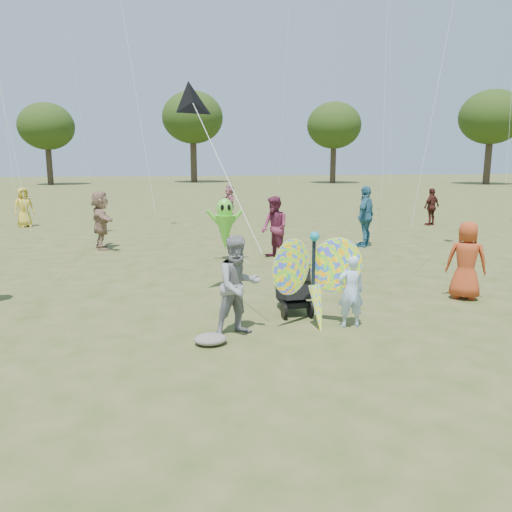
{
  "coord_description": "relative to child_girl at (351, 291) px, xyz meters",
  "views": [
    {
      "loc": [
        -1.76,
        -6.95,
        2.77
      ],
      "look_at": [
        -0.2,
        1.5,
        1.1
      ],
      "focal_mm": 35.0,
      "sensor_mm": 36.0,
      "label": 1
    }
  ],
  "objects": [
    {
      "name": "ground",
      "position": [
        -1.25,
        -0.64,
        -0.62
      ],
      "size": [
        160.0,
        160.0,
        0.0
      ],
      "primitive_type": "plane",
      "color": "#51592B",
      "rests_on": "ground"
    },
    {
      "name": "child_girl",
      "position": [
        0.0,
        0.0,
        0.0
      ],
      "size": [
        0.45,
        0.3,
        1.23
      ],
      "primitive_type": "imported",
      "rotation": [
        0.0,
        0.0,
        3.13
      ],
      "color": "#ACCBF4",
      "rests_on": "ground"
    },
    {
      "name": "adult_man",
      "position": [
        -1.89,
        -0.03,
        0.19
      ],
      "size": [
        0.94,
        0.84,
        1.61
      ],
      "primitive_type": "imported",
      "rotation": [
        0.0,
        0.0,
        0.35
      ],
      "color": "gray",
      "rests_on": "ground"
    },
    {
      "name": "grey_bag",
      "position": [
        -2.38,
        -0.39,
        -0.53
      ],
      "size": [
        0.5,
        0.41,
        0.16
      ],
      "primitive_type": "ellipsoid",
      "color": "slate",
      "rests_on": "ground"
    },
    {
      "name": "crowd_a",
      "position": [
        2.9,
        1.22,
        0.17
      ],
      "size": [
        0.92,
        0.83,
        1.58
      ],
      "primitive_type": "imported",
      "rotation": [
        0.0,
        0.0,
        2.6
      ],
      "color": "#A93C1B",
      "rests_on": "ground"
    },
    {
      "name": "crowd_c",
      "position": [
        3.33,
        7.38,
        0.36
      ],
      "size": [
        1.13,
        1.16,
        1.95
      ],
      "primitive_type": "imported",
      "rotation": [
        0.0,
        0.0,
        3.97
      ],
      "color": "#316B88",
      "rests_on": "ground"
    },
    {
      "name": "crowd_d",
      "position": [
        -4.96,
        8.47,
        0.29
      ],
      "size": [
        0.91,
        1.76,
        1.82
      ],
      "primitive_type": "imported",
      "rotation": [
        0.0,
        0.0,
        1.8
      ],
      "color": "#9B765F",
      "rests_on": "ground"
    },
    {
      "name": "crowd_e",
      "position": [
        0.02,
        5.93,
        0.27
      ],
      "size": [
        0.89,
        1.02,
        1.77
      ],
      "primitive_type": "imported",
      "rotation": [
        0.0,
        0.0,
        5.01
      ],
      "color": "maroon",
      "rests_on": "ground"
    },
    {
      "name": "crowd_g",
      "position": [
        -8.72,
        14.45,
        0.2
      ],
      "size": [
        0.95,
        0.86,
        1.63
      ],
      "primitive_type": "imported",
      "rotation": [
        0.0,
        0.0,
        0.54
      ],
      "color": "gold",
      "rests_on": "ground"
    },
    {
      "name": "crowd_h",
      "position": [
        8.19,
        11.87,
        0.17
      ],
      "size": [
        1.0,
        0.74,
        1.58
      ],
      "primitive_type": "imported",
      "rotation": [
        0.0,
        0.0,
        3.57
      ],
      "color": "#431B16",
      "rests_on": "ground"
    },
    {
      "name": "crowd_j",
      "position": [
        0.12,
        16.37,
        0.17
      ],
      "size": [
        0.75,
        1.52,
        1.57
      ],
      "primitive_type": "imported",
      "rotation": [
        0.0,
        0.0,
        4.92
      ],
      "color": "#9E5A69",
      "rests_on": "ground"
    },
    {
      "name": "jogging_stroller",
      "position": [
        -0.75,
        1.0,
        -0.0
      ],
      "size": [
        0.54,
        1.06,
        1.09
      ],
      "rotation": [
        0.0,
        0.0,
        0.03
      ],
      "color": "black",
      "rests_on": "ground"
    },
    {
      "name": "butterfly_kite",
      "position": [
        -0.6,
        0.07,
        0.22
      ],
      "size": [
        1.74,
        0.75,
        1.82
      ],
      "color": "orange",
      "rests_on": "ground"
    },
    {
      "name": "delta_kite_rig",
      "position": [
        -2.42,
        1.93,
        3.16
      ],
      "size": [
        1.39,
        2.2,
        2.91
      ],
      "color": "black",
      "rests_on": "ground"
    },
    {
      "name": "alien_kite",
      "position": [
        -1.38,
        5.88,
        0.35
      ],
      "size": [
        1.12,
        0.69,
        1.74
      ],
      "color": "#5BD031",
      "rests_on": "ground"
    },
    {
      "name": "tree_line",
      "position": [
        2.42,
        44.35,
        6.25
      ],
      "size": [
        91.78,
        33.6,
        10.79
      ],
      "color": "#3A2D21",
      "rests_on": "ground"
    }
  ]
}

